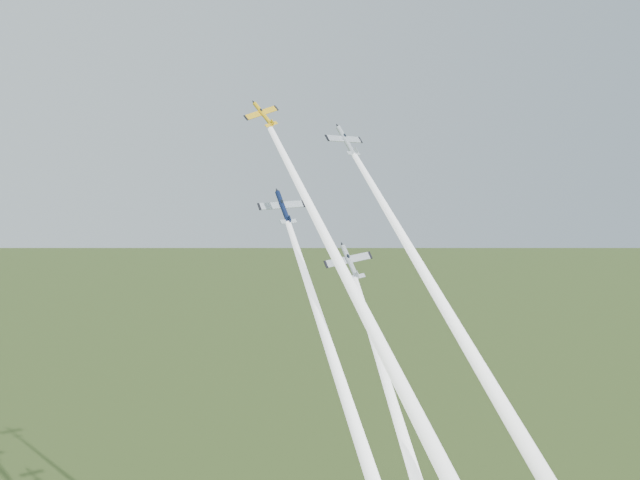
{
  "coord_description": "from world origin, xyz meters",
  "views": [
    {
      "loc": [
        -60.4,
        -124.24,
        104.64
      ],
      "look_at": [
        0.0,
        -6.0,
        92.0
      ],
      "focal_mm": 45.0,
      "sensor_mm": 36.0,
      "label": 1
    }
  ],
  "objects": [
    {
      "name": "plane_silver_right",
      "position": [
        8.54,
        0.6,
        108.71
      ],
      "size": [
        9.49,
        8.24,
        7.33
      ],
      "primitive_type": null,
      "rotation": [
        0.86,
        0.03,
        0.24
      ],
      "color": "silver"
    },
    {
      "name": "smoke_trail_silver_right",
      "position": [
        14.07,
        -22.02,
        81.83
      ],
      "size": [
        13.21,
        43.82,
        50.71
      ],
      "primitive_type": null,
      "rotation": [
        -0.71,
        0.0,
        0.24
      ],
      "color": "white"
    },
    {
      "name": "smoke_trail_yellow",
      "position": [
        -2.13,
        -26.76,
        81.09
      ],
      "size": [
        12.93,
        52.51,
        60.56
      ],
      "primitive_type": null,
      "rotation": [
        -0.71,
        0.0,
        0.19
      ],
      "color": "white"
    },
    {
      "name": "plane_silver_low",
      "position": [
        2.88,
        -11.04,
        88.7
      ],
      "size": [
        8.74,
        7.32,
        8.25
      ],
      "primitive_type": null,
      "rotation": [
        0.86,
        -0.15,
        -0.11
      ],
      "color": "silver"
    },
    {
      "name": "plane_navy",
      "position": [
        -4.67,
        -1.43,
        97.37
      ],
      "size": [
        8.65,
        6.71,
        7.56
      ],
      "primitive_type": null,
      "rotation": [
        0.86,
        -0.04,
        -0.02
      ],
      "color": "#0E193D"
    },
    {
      "name": "smoke_trail_navy",
      "position": [
        -5.27,
        -26.47,
        68.45
      ],
      "size": [
        3.87,
        48.03,
        54.79
      ],
      "primitive_type": null,
      "rotation": [
        -0.71,
        0.0,
        -0.02
      ],
      "color": "white"
    },
    {
      "name": "plane_yellow",
      "position": [
        -7.47,
        0.28,
        112.89
      ],
      "size": [
        8.6,
        6.03,
        7.41
      ],
      "primitive_type": null,
      "rotation": [
        0.86,
        -0.3,
        0.19
      ],
      "color": "yellow"
    }
  ]
}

